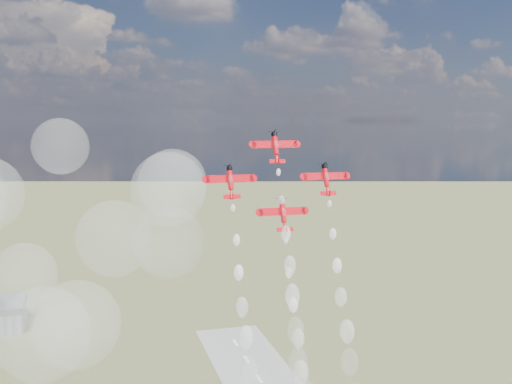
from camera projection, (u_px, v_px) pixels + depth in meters
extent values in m
cylinder|color=red|center=(275.00, 145.00, 150.76)|extent=(1.36, 3.12, 5.18)
cylinder|color=black|center=(274.00, 135.00, 151.42)|extent=(1.55, 1.80, 1.47)
cube|color=red|center=(275.00, 144.00, 151.14)|extent=(11.81, 0.91, 1.88)
cube|color=white|center=(263.00, 145.00, 150.40)|extent=(4.65, 0.22, 0.51)
cube|color=white|center=(287.00, 144.00, 152.10)|extent=(4.65, 0.22, 0.51)
cube|color=red|center=(277.00, 161.00, 149.56)|extent=(4.26, 0.50, 1.03)
cube|color=red|center=(278.00, 161.00, 148.84)|extent=(0.14, 1.99, 1.78)
ellipsoid|color=silver|center=(276.00, 145.00, 150.24)|extent=(1.06, 1.77, 2.58)
cone|color=red|center=(277.00, 158.00, 149.84)|extent=(1.36, 2.19, 2.84)
cylinder|color=red|center=(230.00, 179.00, 145.31)|extent=(1.36, 3.12, 5.18)
cylinder|color=black|center=(229.00, 169.00, 145.97)|extent=(1.55, 1.80, 1.47)
cube|color=red|center=(230.00, 179.00, 145.70)|extent=(11.81, 0.91, 1.88)
cube|color=white|center=(217.00, 179.00, 144.96)|extent=(4.65, 0.22, 0.51)
cube|color=white|center=(242.00, 178.00, 146.66)|extent=(4.65, 0.22, 0.51)
cube|color=red|center=(232.00, 197.00, 144.12)|extent=(4.26, 0.50, 1.03)
cube|color=red|center=(233.00, 197.00, 143.39)|extent=(0.14, 1.99, 1.78)
ellipsoid|color=silver|center=(231.00, 179.00, 144.79)|extent=(1.06, 1.77, 2.58)
cone|color=red|center=(232.00, 194.00, 144.40)|extent=(1.36, 2.19, 2.84)
cylinder|color=red|center=(326.00, 177.00, 151.94)|extent=(1.36, 3.12, 5.18)
cylinder|color=black|center=(325.00, 167.00, 152.60)|extent=(1.55, 1.80, 1.47)
cube|color=red|center=(325.00, 176.00, 152.33)|extent=(11.81, 0.91, 1.88)
cube|color=white|center=(313.00, 177.00, 151.59)|extent=(4.65, 0.22, 0.51)
cube|color=white|center=(337.00, 176.00, 153.29)|extent=(4.65, 0.22, 0.51)
cube|color=red|center=(328.00, 193.00, 150.74)|extent=(4.26, 0.50, 1.03)
cube|color=red|center=(329.00, 193.00, 150.02)|extent=(0.14, 1.99, 1.78)
ellipsoid|color=silver|center=(327.00, 177.00, 151.42)|extent=(1.06, 1.77, 2.58)
cone|color=red|center=(328.00, 190.00, 151.02)|extent=(1.36, 2.19, 2.84)
cylinder|color=red|center=(283.00, 212.00, 146.50)|extent=(1.36, 3.12, 5.18)
cylinder|color=black|center=(282.00, 202.00, 147.16)|extent=(1.55, 1.80, 1.47)
cube|color=red|center=(282.00, 211.00, 146.89)|extent=(11.81, 0.91, 1.88)
cube|color=white|center=(270.00, 212.00, 146.15)|extent=(4.65, 0.22, 0.51)
cube|color=white|center=(295.00, 211.00, 147.84)|extent=(4.65, 0.22, 0.51)
cube|color=red|center=(285.00, 230.00, 145.30)|extent=(4.26, 0.50, 1.03)
cube|color=red|center=(286.00, 230.00, 144.58)|extent=(0.14, 1.99, 1.78)
ellipsoid|color=silver|center=(284.00, 212.00, 145.98)|extent=(1.06, 1.77, 2.58)
cone|color=red|center=(285.00, 227.00, 145.58)|extent=(1.36, 2.19, 2.84)
sphere|color=white|center=(279.00, 172.00, 148.94)|extent=(1.07, 1.07, 1.07)
sphere|color=white|center=(282.00, 201.00, 147.21)|extent=(1.65, 1.65, 1.65)
sphere|color=white|center=(286.00, 234.00, 145.16)|extent=(2.22, 2.22, 2.22)
sphere|color=white|center=(290.00, 265.00, 143.12)|extent=(2.80, 2.80, 2.80)
sphere|color=white|center=(292.00, 295.00, 141.74)|extent=(3.37, 3.37, 3.37)
sphere|color=white|center=(296.00, 331.00, 139.76)|extent=(3.95, 3.95, 3.95)
sphere|color=white|center=(298.00, 363.00, 138.16)|extent=(4.52, 4.52, 4.52)
sphere|color=white|center=(233.00, 208.00, 143.74)|extent=(1.07, 1.07, 1.07)
sphere|color=white|center=(237.00, 240.00, 141.56)|extent=(1.65, 1.65, 1.65)
sphere|color=white|center=(239.00, 273.00, 139.73)|extent=(2.22, 2.22, 2.22)
sphere|color=white|center=(242.00, 307.00, 137.66)|extent=(2.80, 2.80, 2.80)
sphere|color=white|center=(246.00, 338.00, 136.36)|extent=(3.37, 3.37, 3.37)
sphere|color=white|center=(250.00, 373.00, 134.44)|extent=(3.95, 3.95, 3.95)
sphere|color=white|center=(330.00, 204.00, 150.33)|extent=(1.07, 1.07, 1.07)
sphere|color=white|center=(333.00, 234.00, 148.23)|extent=(1.65, 1.65, 1.65)
sphere|color=white|center=(337.00, 266.00, 146.22)|extent=(2.22, 2.22, 2.22)
sphere|color=white|center=(341.00, 297.00, 144.32)|extent=(2.80, 2.80, 2.80)
sphere|color=white|center=(347.00, 331.00, 142.59)|extent=(3.37, 3.37, 3.37)
sphere|color=white|center=(350.00, 362.00, 140.54)|extent=(3.95, 3.95, 3.95)
sphere|color=white|center=(286.00, 240.00, 144.82)|extent=(1.07, 1.07, 1.07)
sphere|color=white|center=(289.00, 273.00, 143.03)|extent=(1.65, 1.65, 1.65)
sphere|color=white|center=(293.00, 305.00, 141.09)|extent=(2.22, 2.22, 2.22)
sphere|color=white|center=(298.00, 338.00, 139.10)|extent=(2.80, 2.80, 2.80)
sphere|color=white|center=(301.00, 372.00, 137.60)|extent=(3.37, 3.37, 3.37)
sphere|color=white|center=(168.00, 190.00, 156.58)|extent=(19.83, 19.83, 19.83)
sphere|color=white|center=(173.00, 184.00, 152.76)|extent=(17.76, 17.76, 17.76)
sphere|color=white|center=(114.00, 238.00, 156.25)|extent=(20.10, 20.10, 20.10)
sphere|color=white|center=(25.00, 275.00, 135.87)|extent=(14.71, 14.71, 14.71)
sphere|color=white|center=(169.00, 243.00, 164.29)|extent=(19.99, 19.99, 19.99)
sphere|color=white|center=(61.00, 146.00, 147.73)|extent=(13.94, 13.94, 13.94)
sphere|color=white|center=(77.00, 324.00, 140.17)|extent=(20.83, 20.83, 20.83)
sphere|color=white|center=(43.00, 334.00, 136.42)|extent=(21.63, 21.63, 21.63)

